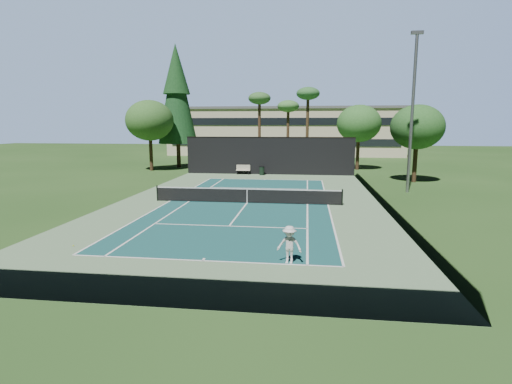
# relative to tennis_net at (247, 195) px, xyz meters

# --- Properties ---
(ground) EXTENTS (160.00, 160.00, 0.00)m
(ground) POSITION_rel_tennis_net_xyz_m (0.00, 0.00, -0.56)
(ground) COLOR #25481B
(ground) RESTS_ON ground
(apron_slab) EXTENTS (18.00, 32.00, 0.01)m
(apron_slab) POSITION_rel_tennis_net_xyz_m (0.00, 0.00, -0.55)
(apron_slab) COLOR #65885F
(apron_slab) RESTS_ON ground
(court_surface) EXTENTS (10.97, 23.77, 0.01)m
(court_surface) POSITION_rel_tennis_net_xyz_m (0.00, 0.00, -0.55)
(court_surface) COLOR #184F4E
(court_surface) RESTS_ON ground
(court_lines) EXTENTS (11.07, 23.87, 0.01)m
(court_lines) POSITION_rel_tennis_net_xyz_m (0.00, 0.00, -0.54)
(court_lines) COLOR white
(court_lines) RESTS_ON ground
(tennis_net) EXTENTS (12.90, 0.10, 1.10)m
(tennis_net) POSITION_rel_tennis_net_xyz_m (0.00, 0.00, 0.00)
(tennis_net) COLOR black
(tennis_net) RESTS_ON ground
(fence) EXTENTS (18.04, 32.05, 4.03)m
(fence) POSITION_rel_tennis_net_xyz_m (0.00, 0.06, 1.45)
(fence) COLOR black
(fence) RESTS_ON ground
(player) EXTENTS (1.05, 0.72, 1.50)m
(player) POSITION_rel_tennis_net_xyz_m (3.41, -11.69, 0.19)
(player) COLOR silver
(player) RESTS_ON ground
(tennis_ball_a) EXTENTS (0.07, 0.07, 0.07)m
(tennis_ball_a) POSITION_rel_tennis_net_xyz_m (-6.18, -10.74, -0.52)
(tennis_ball_a) COLOR #C7E433
(tennis_ball_a) RESTS_ON ground
(tennis_ball_b) EXTENTS (0.08, 0.08, 0.08)m
(tennis_ball_b) POSITION_rel_tennis_net_xyz_m (-2.28, 0.88, -0.52)
(tennis_ball_b) COLOR #BACF2F
(tennis_ball_b) RESTS_ON ground
(tennis_ball_c) EXTENTS (0.07, 0.07, 0.07)m
(tennis_ball_c) POSITION_rel_tennis_net_xyz_m (-1.07, 4.93, -0.52)
(tennis_ball_c) COLOR #CCE333
(tennis_ball_c) RESTS_ON ground
(tennis_ball_d) EXTENTS (0.07, 0.07, 0.07)m
(tennis_ball_d) POSITION_rel_tennis_net_xyz_m (-3.43, 3.96, -0.52)
(tennis_ball_d) COLOR #BBDE32
(tennis_ball_d) RESTS_ON ground
(park_bench) EXTENTS (1.50, 0.45, 1.02)m
(park_bench) POSITION_rel_tennis_net_xyz_m (-2.79, 15.78, -0.01)
(park_bench) COLOR beige
(park_bench) RESTS_ON ground
(trash_bin) EXTENTS (0.56, 0.56, 0.95)m
(trash_bin) POSITION_rel_tennis_net_xyz_m (-0.70, 15.32, -0.08)
(trash_bin) COLOR black
(trash_bin) RESTS_ON ground
(pine_tree) EXTENTS (4.80, 4.80, 15.00)m
(pine_tree) POSITION_rel_tennis_net_xyz_m (-12.00, 22.00, 9.00)
(pine_tree) COLOR #422B1C
(pine_tree) RESTS_ON ground
(palm_a) EXTENTS (2.80, 2.80, 9.32)m
(palm_a) POSITION_rel_tennis_net_xyz_m (-2.00, 24.00, 7.63)
(palm_a) COLOR #4A311F
(palm_a) RESTS_ON ground
(palm_b) EXTENTS (2.80, 2.80, 8.42)m
(palm_b) POSITION_rel_tennis_net_xyz_m (1.50, 26.00, 6.80)
(palm_b) COLOR #49311F
(palm_b) RESTS_ON ground
(palm_c) EXTENTS (2.80, 2.80, 9.77)m
(palm_c) POSITION_rel_tennis_net_xyz_m (4.00, 23.00, 8.05)
(palm_c) COLOR #46331E
(palm_c) RESTS_ON ground
(decid_tree_a) EXTENTS (5.12, 5.12, 7.62)m
(decid_tree_a) POSITION_rel_tennis_net_xyz_m (10.00, 22.00, 4.86)
(decid_tree_a) COLOR #402C1B
(decid_tree_a) RESTS_ON ground
(decid_tree_b) EXTENTS (4.80, 4.80, 7.14)m
(decid_tree_b) POSITION_rel_tennis_net_xyz_m (14.00, 12.00, 4.52)
(decid_tree_b) COLOR #422F1C
(decid_tree_b) RESTS_ON ground
(decid_tree_c) EXTENTS (5.44, 5.44, 8.09)m
(decid_tree_c) POSITION_rel_tennis_net_xyz_m (-14.00, 18.00, 5.21)
(decid_tree_c) COLOR #472F1E
(decid_tree_c) RESTS_ON ground
(campus_building) EXTENTS (40.50, 12.50, 8.30)m
(campus_building) POSITION_rel_tennis_net_xyz_m (0.00, 45.98, 3.65)
(campus_building) COLOR beige
(campus_building) RESTS_ON ground
(light_pole) EXTENTS (0.90, 0.25, 12.22)m
(light_pole) POSITION_rel_tennis_net_xyz_m (12.00, 6.00, 5.90)
(light_pole) COLOR #95989E
(light_pole) RESTS_ON ground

